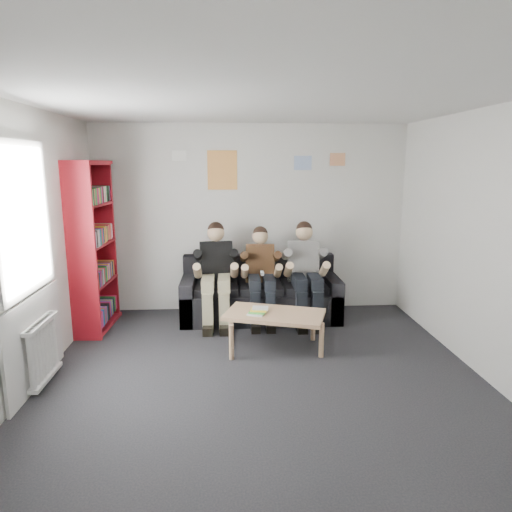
{
  "coord_description": "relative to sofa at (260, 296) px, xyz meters",
  "views": [
    {
      "loc": [
        -0.33,
        -4.1,
        2.15
      ],
      "look_at": [
        0.01,
        1.3,
        1.04
      ],
      "focal_mm": 32.0,
      "sensor_mm": 36.0,
      "label": 1
    }
  ],
  "objects": [
    {
      "name": "room_shell",
      "position": [
        -0.11,
        -2.09,
        1.05
      ],
      "size": [
        5.0,
        5.0,
        5.0
      ],
      "color": "black",
      "rests_on": "ground"
    },
    {
      "name": "sofa",
      "position": [
        0.0,
        0.0,
        0.0
      ],
      "size": [
        2.18,
        0.89,
        0.84
      ],
      "color": "black",
      "rests_on": "ground"
    },
    {
      "name": "bookshelf",
      "position": [
        -2.17,
        -0.28,
        0.79
      ],
      "size": [
        0.33,
        0.98,
        2.18
      ],
      "rotation": [
        0.0,
        0.0,
        -0.05
      ],
      "color": "maroon",
      "rests_on": "ground"
    },
    {
      "name": "coffee_table",
      "position": [
        0.09,
        -1.17,
        0.09
      ],
      "size": [
        1.12,
        0.62,
        0.45
      ],
      "rotation": [
        0.0,
        0.0,
        -0.31
      ],
      "color": "tan",
      "rests_on": "ground"
    },
    {
      "name": "game_cases",
      "position": [
        -0.11,
        -1.18,
        0.17
      ],
      "size": [
        0.24,
        0.22,
        0.06
      ],
      "rotation": [
        0.0,
        0.0,
        -0.34
      ],
      "color": "silver",
      "rests_on": "coffee_table"
    },
    {
      "name": "person_left",
      "position": [
        -0.61,
        -0.2,
        0.37
      ],
      "size": [
        0.43,
        0.91,
        1.37
      ],
      "rotation": [
        0.0,
        0.0,
        0.17
      ],
      "color": "black",
      "rests_on": "sofa"
    },
    {
      "name": "person_middle",
      "position": [
        -0.0,
        -0.2,
        0.35
      ],
      "size": [
        0.39,
        0.84,
        1.3
      ],
      "rotation": [
        0.0,
        0.0,
        -0.07
      ],
      "color": "#4C2E19",
      "rests_on": "sofa"
    },
    {
      "name": "person_right",
      "position": [
        0.61,
        -0.2,
        0.37
      ],
      "size": [
        0.42,
        0.91,
        1.36
      ],
      "rotation": [
        0.0,
        0.0,
        -0.08
      ],
      "color": "silver",
      "rests_on": "sofa"
    },
    {
      "name": "radiator",
      "position": [
        -2.26,
        -1.89,
        0.05
      ],
      "size": [
        0.1,
        0.64,
        0.6
      ],
      "color": "white",
      "rests_on": "ground"
    },
    {
      "name": "window",
      "position": [
        -2.34,
        -1.89,
        0.73
      ],
      "size": [
        0.05,
        1.3,
        2.36
      ],
      "color": "white",
      "rests_on": "room_shell"
    },
    {
      "name": "poster_large",
      "position": [
        -0.51,
        0.4,
        1.75
      ],
      "size": [
        0.42,
        0.01,
        0.55
      ],
      "primitive_type": "cube",
      "color": "gold",
      "rests_on": "room_shell"
    },
    {
      "name": "poster_blue",
      "position": [
        0.64,
        0.4,
        1.85
      ],
      "size": [
        0.25,
        0.01,
        0.2
      ],
      "primitive_type": "cube",
      "color": "#3974C4",
      "rests_on": "room_shell"
    },
    {
      "name": "poster_pink",
      "position": [
        1.14,
        0.4,
        1.9
      ],
      "size": [
        0.22,
        0.01,
        0.18
      ],
      "primitive_type": "cube",
      "color": "#B8396C",
      "rests_on": "room_shell"
    },
    {
      "name": "poster_sign",
      "position": [
        -1.11,
        0.4,
        1.95
      ],
      "size": [
        0.2,
        0.01,
        0.14
      ],
      "primitive_type": "cube",
      "color": "white",
      "rests_on": "room_shell"
    }
  ]
}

